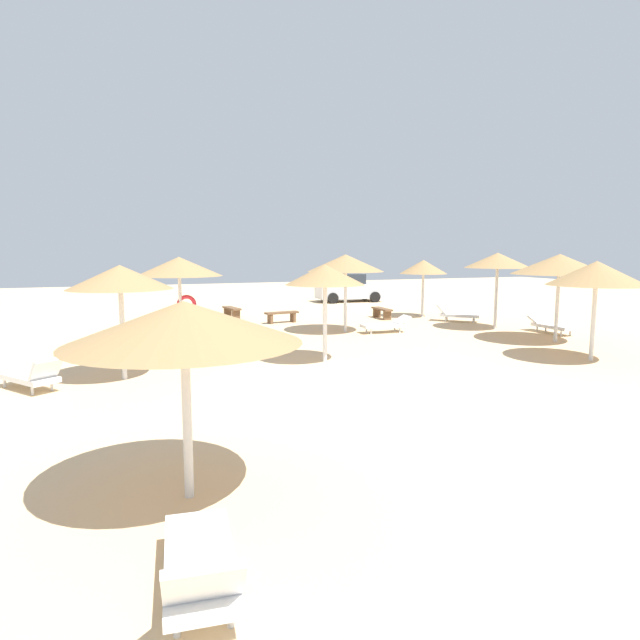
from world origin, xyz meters
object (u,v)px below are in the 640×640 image
at_px(lounger_2, 31,376).
at_px(parasol_5, 179,267).
at_px(parasol_6, 325,275).
at_px(lounger_1, 200,564).
at_px(parasol_4, 498,261).
at_px(bench_0, 282,315).
at_px(bench_1, 232,310).
at_px(parasol_1, 184,323).
at_px(parasol_3, 346,263).
at_px(parasol_2, 120,278).
at_px(lounger_5, 223,336).
at_px(parasol_7, 596,273).
at_px(bench_2, 382,311).
at_px(parked_car, 349,288).
at_px(parasol_8, 560,264).
at_px(lounger_0, 457,314).
at_px(lounger_3, 386,325).
at_px(parasol_0, 423,267).
at_px(lounger_4, 551,325).

bearing_deg(lounger_2, parasol_5, 57.14).
distance_m(parasol_6, lounger_1, 10.76).
xyz_separation_m(parasol_4, lounger_1, (-13.66, -12.77, -2.42)).
relative_size(lounger_1, bench_0, 1.23).
xyz_separation_m(parasol_6, bench_1, (-0.41, 10.88, -2.12)).
height_order(parasol_1, lounger_2, parasol_1).
xyz_separation_m(parasol_3, parasol_5, (-6.09, 0.93, -0.10)).
xyz_separation_m(parasol_2, lounger_5, (3.19, 3.89, -2.19)).
xyz_separation_m(parasol_7, lounger_5, (-9.42, 6.33, -2.19)).
relative_size(bench_2, parked_car, 0.37).
xyz_separation_m(parasol_2, parasol_4, (14.13, 3.63, 0.24)).
bearing_deg(lounger_1, parasol_8, 35.05).
relative_size(lounger_5, bench_1, 1.22).
xyz_separation_m(parasol_4, parasol_6, (-8.75, -3.45, -0.28)).
relative_size(parasol_2, parasol_8, 0.88).
xyz_separation_m(parasol_8, lounger_0, (-0.04, 5.70, -2.36)).
bearing_deg(parasol_5, lounger_0, 0.68).
relative_size(lounger_0, parked_car, 0.44).
relative_size(parasol_7, lounger_1, 1.50).
distance_m(parasol_7, bench_0, 12.63).
height_order(parasol_3, parasol_6, parasol_3).
relative_size(parasol_4, lounger_5, 1.62).
xyz_separation_m(parasol_3, lounger_3, (1.45, -0.66, -2.35)).
xyz_separation_m(parasol_3, parked_car, (5.20, 11.30, -1.84)).
bearing_deg(parasol_5, bench_1, 60.26).
distance_m(parasol_1, bench_2, 18.78).
height_order(parasol_2, lounger_0, parasol_2).
bearing_deg(parasol_0, lounger_5, -158.02).
bearing_deg(parasol_7, bench_0, 118.68).
bearing_deg(parasol_7, parasol_8, 62.36).
bearing_deg(parasol_5, lounger_5, -61.59).
relative_size(parasol_1, parasol_8, 0.92).
bearing_deg(lounger_5, parasol_6, -59.30).
bearing_deg(lounger_2, lounger_3, 22.08).
bearing_deg(bench_2, lounger_4, -57.43).
bearing_deg(parasol_3, lounger_0, 10.26).
distance_m(parasol_7, lounger_4, 5.67).
height_order(parasol_0, parked_car, parasol_0).
height_order(parasol_7, lounger_4, parasol_7).
bearing_deg(parasol_6, parasol_8, 1.53).
bearing_deg(lounger_0, parasol_5, -179.32).
distance_m(parasol_0, bench_1, 9.25).
xyz_separation_m(parasol_1, lounger_4, (14.76, 9.02, -1.96)).
distance_m(parasol_8, bench_0, 11.23).
height_order(parasol_5, lounger_1, parasol_5).
bearing_deg(lounger_1, bench_0, 70.73).
height_order(parasol_1, lounger_1, parasol_1).
bearing_deg(lounger_3, parasol_6, -135.13).
height_order(parasol_5, bench_2, parasol_5).
bearing_deg(lounger_0, lounger_3, -158.75).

